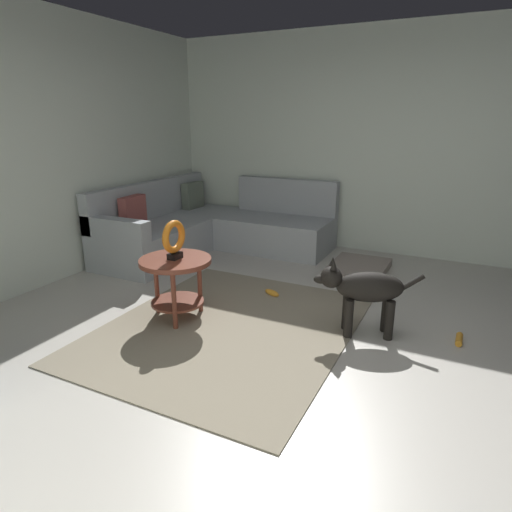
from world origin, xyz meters
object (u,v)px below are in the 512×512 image
dog (364,290)px  side_table (176,272)px  torus_sculpture (174,239)px  dog_toy_bone (272,293)px  sectional_couch (210,228)px  dog_toy_rope (459,339)px  dog_bed_mat (358,268)px

dog → side_table: bearing=83.8°
torus_sculpture → dog: bearing=-74.6°
dog → dog_toy_bone: dog is taller
sectional_couch → dog_toy_rope: (-1.26, -3.04, -0.26)m
dog_bed_mat → dog: 1.54m
sectional_couch → side_table: (-1.87, -0.84, 0.13)m
torus_sculpture → dog_bed_mat: 2.27m
torus_sculpture → dog: 1.58m
side_table → torus_sculpture: size_ratio=1.84×
dog_bed_mat → dog_toy_rope: (-1.26, -1.10, -0.02)m
dog_toy_bone → dog: bearing=-112.7°
side_table → dog: (0.41, -1.49, -0.04)m
dog_toy_rope → dog_toy_bone: bearing=83.0°
sectional_couch → torus_sculpture: size_ratio=6.90×
side_table → dog: dog is taller
torus_sculpture → dog_bed_mat: torus_sculpture is taller
side_table → torus_sculpture: (0.00, -0.00, 0.29)m
side_table → dog_bed_mat: bearing=-30.7°
dog → dog_toy_rope: (0.20, -0.72, -0.35)m
dog_bed_mat → dog_toy_bone: bearing=151.0°
side_table → dog_toy_rope: (0.60, -2.20, -0.39)m
sectional_couch → dog_toy_rope: size_ratio=13.21×
dog → dog_toy_bone: (0.40, 0.96, -0.35)m
torus_sculpture → dog_toy_rope: bearing=-74.6°
side_table → sectional_couch: bearing=24.1°
side_table → dog: 1.54m
sectional_couch → torus_sculpture: 2.09m
sectional_couch → dog_bed_mat: size_ratio=2.81×
torus_sculpture → dog: size_ratio=0.40×
torus_sculpture → dog_toy_rope: torus_sculpture is taller
sectional_couch → dog_bed_mat: bearing=-90.2°
side_table → torus_sculpture: torus_sculpture is taller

